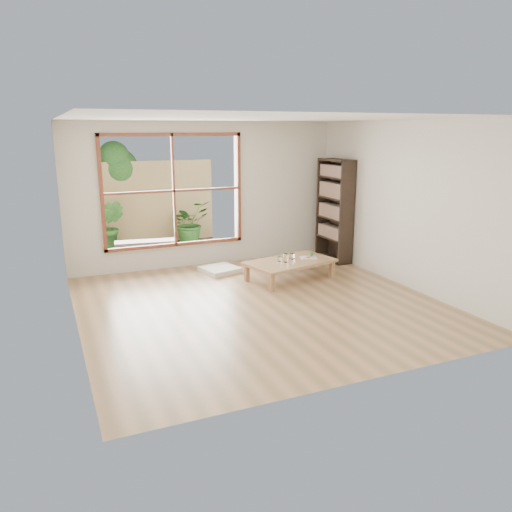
{
  "coord_description": "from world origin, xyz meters",
  "views": [
    {
      "loc": [
        -2.77,
        -6.25,
        2.47
      ],
      "look_at": [
        0.21,
        0.62,
        0.55
      ],
      "focal_mm": 35.0,
      "sensor_mm": 36.0,
      "label": 1
    }
  ],
  "objects_px": {
    "low_table": "(290,263)",
    "garden_bench": "(146,244)",
    "bookshelf": "(335,210)",
    "food_tray": "(309,257)"
  },
  "relations": [
    {
      "from": "low_table",
      "to": "bookshelf",
      "type": "relative_size",
      "value": 0.83
    },
    {
      "from": "low_table",
      "to": "garden_bench",
      "type": "bearing_deg",
      "value": 119.32
    },
    {
      "from": "food_tray",
      "to": "garden_bench",
      "type": "xyz_separation_m",
      "value": [
        -2.36,
        2.15,
        -0.01
      ]
    },
    {
      "from": "food_tray",
      "to": "garden_bench",
      "type": "distance_m",
      "value": 3.19
    },
    {
      "from": "bookshelf",
      "to": "garden_bench",
      "type": "relative_size",
      "value": 1.61
    },
    {
      "from": "bookshelf",
      "to": "food_tray",
      "type": "distance_m",
      "value": 1.41
    },
    {
      "from": "low_table",
      "to": "garden_bench",
      "type": "relative_size",
      "value": 1.34
    },
    {
      "from": "bookshelf",
      "to": "garden_bench",
      "type": "distance_m",
      "value": 3.66
    },
    {
      "from": "bookshelf",
      "to": "garden_bench",
      "type": "bearing_deg",
      "value": 157.98
    },
    {
      "from": "low_table",
      "to": "bookshelf",
      "type": "bearing_deg",
      "value": 17.89
    }
  ]
}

